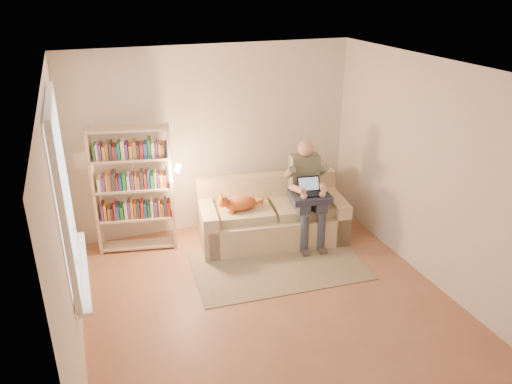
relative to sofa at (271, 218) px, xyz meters
name	(u,v)px	position (x,y,z in m)	size (l,w,h in m)	color
floor	(273,309)	(-0.59, -1.54, -0.31)	(4.50, 4.50, 0.00)	#915D42
ceiling	(277,72)	(-0.59, -1.54, 2.29)	(4.00, 4.50, 0.02)	white
wall_left	(65,235)	(-2.59, -1.54, 0.99)	(0.02, 4.50, 2.60)	silver
wall_right	(438,177)	(1.41, -1.54, 0.99)	(0.02, 4.50, 2.60)	silver
wall_back	(214,140)	(-0.59, 0.71, 0.99)	(4.00, 0.02, 2.60)	silver
wall_front	(411,344)	(-0.59, -3.79, 0.99)	(4.00, 0.02, 2.60)	silver
window	(70,217)	(-2.54, -1.34, 1.07)	(0.12, 1.52, 1.69)	white
sofa	(271,218)	(0.00, 0.00, 0.00)	(2.09, 1.16, 0.84)	beige
person	(307,187)	(0.42, -0.21, 0.49)	(0.46, 0.66, 1.41)	gray
cat	(239,203)	(-0.49, -0.06, 0.33)	(0.66, 0.28, 0.24)	orange
blanket	(308,196)	(0.39, -0.34, 0.41)	(0.52, 0.42, 0.09)	#242A40
laptop	(308,189)	(0.39, -0.33, 0.51)	(0.33, 0.30, 0.25)	black
bookshelf	(133,184)	(-1.78, 0.36, 0.63)	(1.12, 0.52, 1.70)	beige
rug	(278,265)	(-0.19, -0.74, -0.30)	(2.16, 1.28, 0.01)	gray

